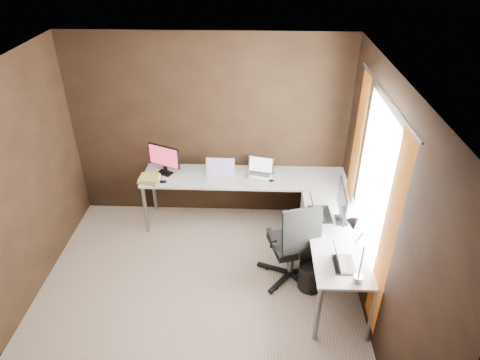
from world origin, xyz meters
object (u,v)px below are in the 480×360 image
drawer_pedestal (318,221)px  monitor_left (164,158)px  office_chair (293,257)px  laptop_white (220,175)px  monitor_right (342,202)px  laptop_black_big (318,211)px  laptop_silver (260,171)px  laptop_black_small (341,262)px  desk_lamp (355,243)px  wastebasket (310,276)px  book_stack (149,179)px

drawer_pedestal → monitor_left: bearing=168.7°
drawer_pedestal → office_chair: (-0.37, -0.71, 0.02)m
drawer_pedestal → laptop_white: bearing=166.8°
monitor_right → office_chair: 0.84m
monitor_left → laptop_black_big: monitor_left is taller
monitor_left → laptop_silver: bearing=24.5°
laptop_silver → laptop_black_small: bearing=-50.8°
laptop_black_small → laptop_black_big: bearing=9.0°
desk_lamp → wastebasket: size_ratio=2.02×
laptop_white → laptop_silver: (0.51, 0.11, -0.00)m
laptop_black_small → office_chair: bearing=34.9°
desk_lamp → office_chair: (-0.45, 0.72, -0.82)m
laptop_white → office_chair: 1.43m
desk_lamp → wastebasket: bearing=128.8°
book_stack → office_chair: 2.05m
laptop_black_big → desk_lamp: size_ratio=0.53×
desk_lamp → monitor_right: bearing=102.3°
laptop_silver → monitor_right: bearing=-33.3°
monitor_left → book_stack: bearing=-102.7°
laptop_black_small → book_stack: (-2.19, 1.46, -0.00)m
monitor_left → desk_lamp: bearing=-17.2°
drawer_pedestal → book_stack: size_ratio=2.04×
laptop_white → book_stack: size_ratio=1.29×
monitor_left → monitor_right: size_ratio=0.81×
wastebasket → office_chair: bearing=145.5°
laptop_silver → laptop_black_small: 1.86m
monitor_left → wastebasket: bearing=-10.2°
laptop_silver → desk_lamp: desk_lamp is taller
laptop_white → laptop_black_big: 1.39m
office_chair → desk_lamp: bearing=-74.6°
laptop_white → office_chair: (0.90, -1.01, -0.47)m
monitor_left → laptop_black_big: (1.89, -0.86, -0.18)m
monitor_right → laptop_black_big: (-0.23, 0.10, -0.20)m
laptop_black_big → laptop_black_small: 0.83m
wastebasket → laptop_black_small: bearing=-65.0°
office_chair → drawer_pedestal: bearing=45.9°
laptop_white → laptop_silver: 0.52m
drawer_pedestal → office_chair: 0.80m
drawer_pedestal → monitor_right: (0.13, -0.56, 0.68)m
laptop_black_small → wastebasket: (-0.20, 0.43, -0.61)m
laptop_white → monitor_right: bearing=-29.8°
office_chair → book_stack: bearing=136.8°
monitor_left → book_stack: monitor_left is taller
laptop_silver → laptop_black_big: laptop_silver is taller
book_stack → wastebasket: size_ratio=0.92×
laptop_black_big → book_stack: 2.15m
desk_lamp → drawer_pedestal: bearing=108.7°
drawer_pedestal → monitor_right: bearing=-77.0°
monitor_left → laptop_white: (0.73, -0.10, -0.17)m
monitor_right → book_stack: size_ratio=1.79×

